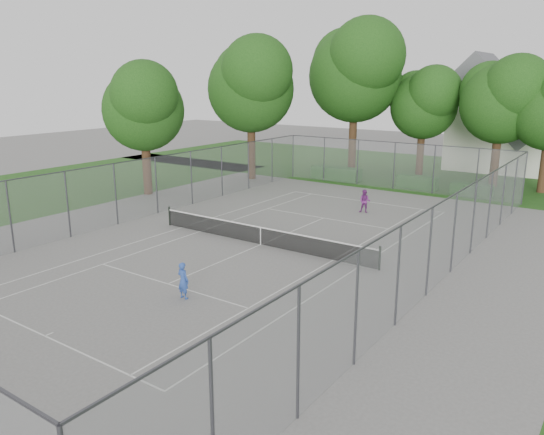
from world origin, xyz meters
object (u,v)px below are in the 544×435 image
Objects in this scene: tennis_net at (261,235)px; woman_player at (365,201)px; house at (502,124)px; girl_player at (183,280)px.

tennis_net is 9.11m from woman_player.
house is at bearing 81.83° from tennis_net.
house is 7.13× the size of woman_player.
tennis_net is at bearing -98.17° from house.
tennis_net is 8.96× the size of girl_player.
house is 38.06m from girl_player.
girl_player is 0.99× the size of woman_player.
girl_player reaches higher than tennis_net.
woman_player is (-0.12, 16.07, 0.01)m from girl_player.
girl_player is 16.07m from woman_player.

